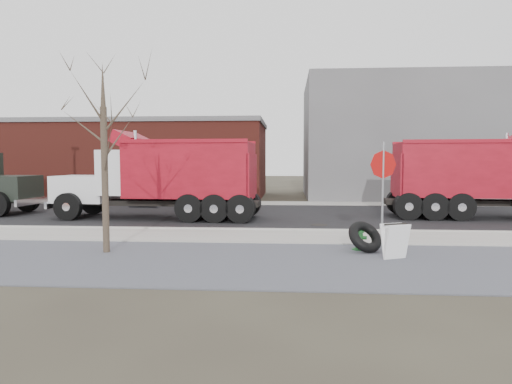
# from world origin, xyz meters

# --- Properties ---
(ground) EXTENTS (120.00, 120.00, 0.00)m
(ground) POSITION_xyz_m (0.00, 0.00, 0.00)
(ground) COLOR #383328
(ground) RESTS_ON ground
(gravel_verge) EXTENTS (60.00, 5.00, 0.03)m
(gravel_verge) POSITION_xyz_m (0.00, -3.50, 0.01)
(gravel_verge) COLOR slate
(gravel_verge) RESTS_ON ground
(sidewalk) EXTENTS (60.00, 2.50, 0.06)m
(sidewalk) POSITION_xyz_m (0.00, 0.25, 0.03)
(sidewalk) COLOR #9E9B93
(sidewalk) RESTS_ON ground
(curb) EXTENTS (60.00, 0.15, 0.11)m
(curb) POSITION_xyz_m (0.00, 1.55, 0.06)
(curb) COLOR #9E9B93
(curb) RESTS_ON ground
(road) EXTENTS (60.00, 9.40, 0.02)m
(road) POSITION_xyz_m (0.00, 6.30, 0.01)
(road) COLOR black
(road) RESTS_ON ground
(far_sidewalk) EXTENTS (60.00, 2.00, 0.06)m
(far_sidewalk) POSITION_xyz_m (0.00, 12.00, 0.03)
(far_sidewalk) COLOR #9E9B93
(far_sidewalk) RESTS_ON ground
(building_grey) EXTENTS (12.00, 10.00, 8.00)m
(building_grey) POSITION_xyz_m (9.00, 18.00, 4.00)
(building_grey) COLOR slate
(building_grey) RESTS_ON ground
(building_brick) EXTENTS (20.20, 8.20, 5.30)m
(building_brick) POSITION_xyz_m (-10.00, 17.00, 2.65)
(building_brick) COLOR maroon
(building_brick) RESTS_ON ground
(bare_tree) EXTENTS (3.20, 3.20, 5.20)m
(bare_tree) POSITION_xyz_m (-3.20, -2.60, 3.30)
(bare_tree) COLOR #382D23
(bare_tree) RESTS_ON ground
(fire_hydrant) EXTENTS (0.42, 0.42, 0.76)m
(fire_hydrant) POSITION_xyz_m (3.81, -1.77, 0.35)
(fire_hydrant) COLOR #2B7331
(fire_hydrant) RESTS_ON ground
(truck_tire) EXTENTS (1.30, 1.26, 0.93)m
(truck_tire) POSITION_xyz_m (3.93, -2.01, 0.44)
(truck_tire) COLOR black
(truck_tire) RESTS_ON ground
(stop_sign) EXTENTS (0.81, 0.29, 3.10)m
(stop_sign) POSITION_xyz_m (4.57, -1.10, 2.09)
(stop_sign) COLOR gray
(stop_sign) RESTS_ON ground
(sandwich_board) EXTENTS (0.78, 0.65, 0.92)m
(sandwich_board) POSITION_xyz_m (4.54, -2.91, 0.49)
(sandwich_board) COLOR white
(sandwich_board) RESTS_ON ground
(dump_truck_red_a) EXTENTS (9.47, 3.08, 3.77)m
(dump_truck_red_a) POSITION_xyz_m (10.53, 5.87, 1.92)
(dump_truck_red_a) COLOR black
(dump_truck_red_a) RESTS_ON ground
(dump_truck_red_b) EXTENTS (9.01, 2.97, 3.76)m
(dump_truck_red_b) POSITION_xyz_m (-3.57, 4.77, 1.91)
(dump_truck_red_b) COLOR black
(dump_truck_red_b) RESTS_ON ground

